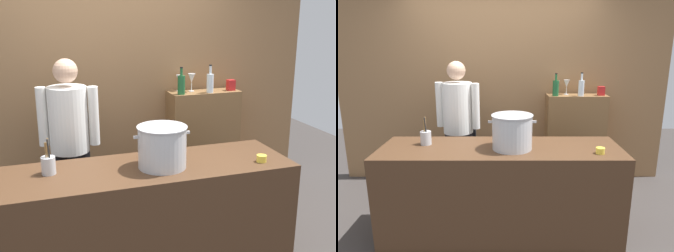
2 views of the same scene
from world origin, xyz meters
TOP-DOWN VIEW (x-y plane):
  - ground_plane at (0.00, 0.00)m, footprint 8.00×8.00m
  - brick_back_panel at (0.00, 1.40)m, footprint 4.40×0.10m
  - prep_counter at (0.00, 0.00)m, footprint 2.26×0.70m
  - bar_cabinet at (0.96, 1.19)m, footprint 0.76×0.32m
  - chef at (-0.50, 0.74)m, footprint 0.52×0.39m
  - stockpot_large at (0.11, -0.04)m, footprint 0.44×0.38m
  - utensil_crock at (-0.72, 0.08)m, footprint 0.10×0.10m
  - butter_jar at (0.88, -0.18)m, footprint 0.08×0.08m
  - wine_bottle_green at (0.67, 1.10)m, footprint 0.08×0.08m
  - wine_bottle_clear at (0.99, 1.09)m, footprint 0.07×0.07m
  - wine_glass_tall at (0.71, 1.26)m, footprint 0.07×0.07m
  - wine_glass_short at (0.83, 1.21)m, footprint 0.08×0.08m
  - spice_tin_red at (1.26, 1.14)m, footprint 0.08×0.08m

SIDE VIEW (x-z plane):
  - ground_plane at x=0.00m, z-range 0.00..0.00m
  - prep_counter at x=0.00m, z-range 0.00..0.90m
  - bar_cabinet at x=0.96m, z-range 0.00..1.21m
  - butter_jar at x=0.88m, z-range 0.90..0.95m
  - chef at x=-0.50m, z-range 0.13..1.79m
  - utensil_crock at x=-0.72m, z-range 0.83..1.11m
  - stockpot_large at x=0.11m, z-range 0.90..1.22m
  - spice_tin_red at x=1.26m, z-range 1.21..1.32m
  - wine_bottle_green at x=0.67m, z-range 1.18..1.46m
  - wine_bottle_clear at x=0.99m, z-range 1.17..1.46m
  - wine_glass_tall at x=0.71m, z-range 1.24..1.42m
  - wine_glass_short at x=0.83m, z-range 1.25..1.44m
  - brick_back_panel at x=0.00m, z-range 0.00..3.00m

